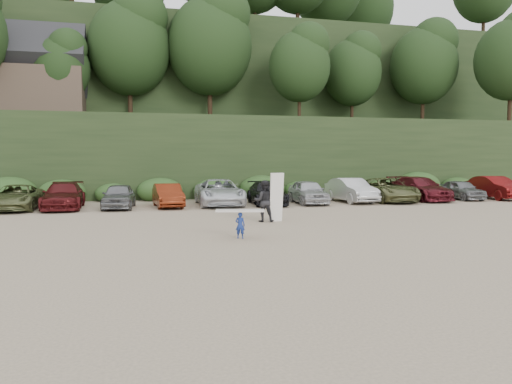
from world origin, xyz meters
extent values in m
plane|color=tan|center=(0.00, 0.00, 0.00)|extent=(120.00, 120.00, 0.00)
cube|color=black|center=(0.00, 22.00, 3.00)|extent=(80.00, 14.00, 6.00)
cube|color=black|center=(0.00, 40.00, 8.00)|extent=(90.00, 30.00, 16.00)
ellipsoid|color=black|center=(0.00, 22.00, 11.00)|extent=(66.00, 12.00, 10.00)
cube|color=#2B491E|center=(-0.55, 14.50, 0.60)|extent=(46.20, 2.00, 1.20)
cube|color=brown|center=(-12.00, 24.00, 8.00)|extent=(8.00, 6.00, 4.00)
imported|color=#5B6339|center=(-10.71, 10.18, 0.71)|extent=(2.48, 5.17, 1.42)
imported|color=#4D1113|center=(-8.20, 10.20, 0.76)|extent=(2.18, 5.26, 1.52)
imported|color=slate|center=(-5.14, 9.70, 0.72)|extent=(2.06, 4.38, 1.45)
imported|color=maroon|center=(-2.32, 9.77, 0.69)|extent=(1.71, 4.29, 1.39)
imported|color=silver|center=(0.84, 10.09, 0.80)|extent=(2.91, 5.90, 1.61)
imported|color=black|center=(3.82, 9.90, 0.71)|extent=(2.38, 5.07, 1.43)
imported|color=#B2B3B7|center=(6.51, 9.75, 0.76)|extent=(2.03, 4.57, 1.53)
imported|color=#BCBCBC|center=(9.60, 10.02, 0.79)|extent=(1.95, 4.91, 1.59)
imported|color=brown|center=(12.15, 9.98, 0.79)|extent=(2.71, 5.72, 1.58)
imported|color=#56131B|center=(14.86, 10.30, 0.81)|extent=(2.54, 5.66, 1.61)
imported|color=slate|center=(17.99, 10.07, 0.69)|extent=(1.74, 4.12, 1.39)
imported|color=#5D0E0E|center=(20.65, 9.93, 0.81)|extent=(1.91, 4.97, 1.62)
imported|color=navy|center=(-0.61, -2.47, 0.48)|extent=(0.41, 0.34, 0.97)
cube|color=silver|center=(-0.61, -2.47, 1.03)|extent=(1.84, 0.89, 0.07)
imported|color=black|center=(1.47, 1.86, 0.96)|extent=(1.08, 0.93, 1.92)
cube|color=silver|center=(2.01, 1.72, 1.13)|extent=(0.66, 0.39, 2.26)
camera|label=1|loc=(-4.50, -20.16, 2.98)|focal=35.00mm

